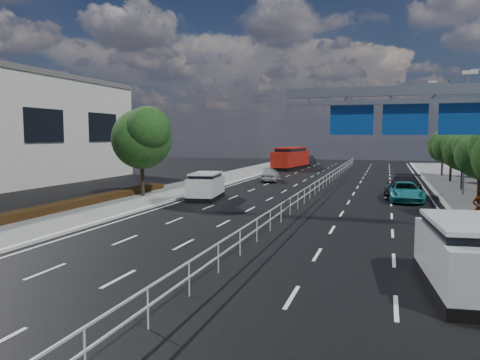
% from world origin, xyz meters
% --- Properties ---
extents(ground, '(160.00, 160.00, 0.00)m').
position_xyz_m(ground, '(0.00, 0.00, 0.00)').
color(ground, black).
rests_on(ground, ground).
extents(median_fence, '(0.05, 85.00, 1.02)m').
position_xyz_m(median_fence, '(0.00, 22.50, 0.53)').
color(median_fence, silver).
rests_on(median_fence, ground).
extents(overhead_gantry, '(10.24, 0.38, 7.45)m').
position_xyz_m(overhead_gantry, '(6.74, 10.05, 5.61)').
color(overhead_gantry, gray).
rests_on(overhead_gantry, ground).
extents(streetlight_far, '(2.78, 2.40, 9.00)m').
position_xyz_m(streetlight_far, '(10.50, 26.00, 5.21)').
color(streetlight_far, gray).
rests_on(streetlight_far, ground).
extents(near_tree_back, '(4.84, 4.51, 6.69)m').
position_xyz_m(near_tree_back, '(-11.94, 17.97, 4.61)').
color(near_tree_back, black).
rests_on(near_tree_back, ground).
extents(far_tree_f, '(3.52, 3.28, 5.02)m').
position_xyz_m(far_tree_f, '(11.24, 29.48, 3.49)').
color(far_tree_f, black).
rests_on(far_tree_f, ground).
extents(far_tree_g, '(3.96, 3.69, 5.45)m').
position_xyz_m(far_tree_g, '(11.25, 36.98, 3.75)').
color(far_tree_g, black).
rests_on(far_tree_g, ground).
extents(far_tree_h, '(3.41, 3.18, 4.91)m').
position_xyz_m(far_tree_h, '(11.24, 44.48, 3.42)').
color(far_tree_h, black).
rests_on(far_tree_h, ground).
extents(white_minivan, '(2.50, 4.65, 1.93)m').
position_xyz_m(white_minivan, '(-7.22, 18.64, 0.95)').
color(white_minivan, black).
rests_on(white_minivan, ground).
extents(red_bus, '(3.64, 10.35, 3.03)m').
position_xyz_m(red_bus, '(-7.50, 51.25, 1.58)').
color(red_bus, black).
rests_on(red_bus, ground).
extents(near_car_silver, '(2.03, 4.12, 1.35)m').
position_xyz_m(near_car_silver, '(-5.90, 32.82, 0.68)').
color(near_car_silver, '#A3A6AA').
rests_on(near_car_silver, ground).
extents(near_car_dark, '(2.14, 5.12, 1.65)m').
position_xyz_m(near_car_dark, '(-6.64, 59.71, 0.82)').
color(near_car_dark, black).
rests_on(near_car_dark, ground).
extents(silver_minivan, '(2.68, 5.31, 2.12)m').
position_xyz_m(silver_minivan, '(7.56, 2.00, 1.04)').
color(silver_minivan, black).
rests_on(silver_minivan, ground).
extents(parked_car_teal, '(2.63, 5.04, 1.36)m').
position_xyz_m(parked_car_teal, '(6.50, 21.69, 0.68)').
color(parked_car_teal, '#1C7982').
rests_on(parked_car_teal, ground).
extents(parked_car_dark, '(2.99, 5.79, 1.60)m').
position_xyz_m(parked_car_dark, '(6.50, 23.81, 0.80)').
color(parked_car_dark, black).
rests_on(parked_car_dark, ground).
extents(pedestrian_a, '(0.69, 0.47, 1.83)m').
position_xyz_m(pedestrian_a, '(9.60, 12.16, 1.05)').
color(pedestrian_a, gray).
rests_on(pedestrian_a, sidewalk_far).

